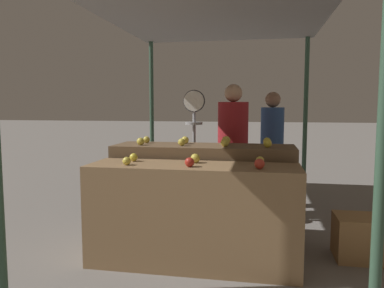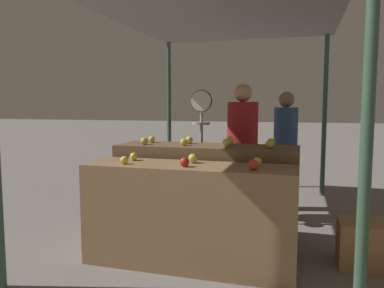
{
  "view_description": "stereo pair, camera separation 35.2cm",
  "coord_description": "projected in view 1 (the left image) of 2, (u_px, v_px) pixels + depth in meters",
  "views": [
    {
      "loc": [
        0.57,
        -3.15,
        1.4
      ],
      "look_at": [
        -0.07,
        0.3,
        1.04
      ],
      "focal_mm": 35.0,
      "sensor_mm": 36.0,
      "label": 1
    },
    {
      "loc": [
        0.91,
        -3.07,
        1.4
      ],
      "look_at": [
        -0.07,
        0.3,
        1.04
      ],
      "focal_mm": 35.0,
      "sensor_mm": 36.0,
      "label": 2
    }
  ],
  "objects": [
    {
      "name": "person_vendor_at_scale",
      "position": [
        233.0,
        142.0,
        4.65
      ],
      "size": [
        0.41,
        0.41,
        1.66
      ],
      "rotation": [
        0.0,
        0.0,
        3.03
      ],
      "color": "#2D2D38",
      "rests_on": "ground_plane"
    },
    {
      "name": "apple_front_2",
      "position": [
        260.0,
        164.0,
        3.01
      ],
      "size": [
        0.09,
        0.09,
        0.09
      ],
      "primitive_type": "sphere",
      "color": "red",
      "rests_on": "display_counter_front"
    },
    {
      "name": "apple_back_5",
      "position": [
        185.0,
        140.0,
        3.95
      ],
      "size": [
        0.08,
        0.08,
        0.08
      ],
      "primitive_type": "sphere",
      "color": "yellow",
      "rests_on": "display_counter_back"
    },
    {
      "name": "apple_back_6",
      "position": [
        226.0,
        140.0,
        3.86
      ],
      "size": [
        0.09,
        0.09,
        0.09
      ],
      "primitive_type": "sphere",
      "color": "yellow",
      "rests_on": "display_counter_back"
    },
    {
      "name": "apple_front_5",
      "position": [
        260.0,
        160.0,
        3.24
      ],
      "size": [
        0.07,
        0.07,
        0.07
      ],
      "primitive_type": "sphere",
      "color": "yellow",
      "rests_on": "display_counter_front"
    },
    {
      "name": "apple_back_7",
      "position": [
        267.0,
        141.0,
        3.81
      ],
      "size": [
        0.08,
        0.08,
        0.08
      ],
      "primitive_type": "sphere",
      "color": "gold",
      "rests_on": "display_counter_back"
    },
    {
      "name": "apple_front_1",
      "position": [
        190.0,
        162.0,
        3.12
      ],
      "size": [
        0.08,
        0.08,
        0.08
      ],
      "primitive_type": "sphere",
      "color": "#AD281E",
      "rests_on": "display_counter_front"
    },
    {
      "name": "display_counter_front",
      "position": [
        193.0,
        215.0,
        3.28
      ],
      "size": [
        1.83,
        0.55,
        0.89
      ],
      "primitive_type": "cube",
      "color": "olive",
      "rests_on": "ground_plane"
    },
    {
      "name": "apple_front_3",
      "position": [
        134.0,
        157.0,
        3.43
      ],
      "size": [
        0.07,
        0.07,
        0.07
      ],
      "primitive_type": "sphere",
      "color": "gold",
      "rests_on": "display_counter_front"
    },
    {
      "name": "apple_back_0",
      "position": [
        141.0,
        141.0,
        3.81
      ],
      "size": [
        0.08,
        0.08,
        0.08
      ],
      "primitive_type": "sphere",
      "color": "gold",
      "rests_on": "display_counter_back"
    },
    {
      "name": "apple_back_2",
      "position": [
        225.0,
        143.0,
        3.66
      ],
      "size": [
        0.08,
        0.08,
        0.08
      ],
      "primitive_type": "sphere",
      "color": "yellow",
      "rests_on": "display_counter_back"
    },
    {
      "name": "apple_back_3",
      "position": [
        268.0,
        143.0,
        3.59
      ],
      "size": [
        0.08,
        0.08,
        0.08
      ],
      "primitive_type": "sphere",
      "color": "gold",
      "rests_on": "display_counter_back"
    },
    {
      "name": "market_canopy",
      "position": [
        210.0,
        18.0,
        4.11
      ],
      "size": [
        2.73,
        4.05,
        2.51
      ],
      "color": "#33513D",
      "rests_on": "ground_plane"
    },
    {
      "name": "apple_front_0",
      "position": [
        127.0,
        161.0,
        3.21
      ],
      "size": [
        0.07,
        0.07,
        0.07
      ],
      "primitive_type": "sphere",
      "color": "gold",
      "rests_on": "display_counter_front"
    },
    {
      "name": "ground_plane",
      "position": [
        193.0,
        264.0,
        3.32
      ],
      "size": [
        60.0,
        60.0,
        0.0
      ],
      "primitive_type": "plane",
      "color": "slate"
    },
    {
      "name": "person_customer_left",
      "position": [
        272.0,
        141.0,
        5.12
      ],
      "size": [
        0.36,
        0.36,
        1.58
      ],
      "rotation": [
        0.0,
        0.0,
        2.98
      ],
      "color": "#2D2D38",
      "rests_on": "ground_plane"
    },
    {
      "name": "wooden_crate_side",
      "position": [
        357.0,
        238.0,
        3.42
      ],
      "size": [
        0.4,
        0.4,
        0.4
      ],
      "primitive_type": "cube",
      "color": "#9E7547",
      "rests_on": "ground_plane"
    },
    {
      "name": "produce_scale",
      "position": [
        194.0,
        128.0,
        4.36
      ],
      "size": [
        0.25,
        0.2,
        1.58
      ],
      "color": "#99999E",
      "rests_on": "ground_plane"
    },
    {
      "name": "display_counter_back",
      "position": [
        203.0,
        193.0,
        3.86
      ],
      "size": [
        1.83,
        0.55,
        1.0
      ],
      "primitive_type": "cube",
      "color": "brown",
      "rests_on": "ground_plane"
    },
    {
      "name": "apple_back_4",
      "position": [
        146.0,
        140.0,
        4.03
      ],
      "size": [
        0.07,
        0.07,
        0.07
      ],
      "primitive_type": "sphere",
      "color": "gold",
      "rests_on": "display_counter_back"
    },
    {
      "name": "apple_back_1",
      "position": [
        182.0,
        142.0,
        3.75
      ],
      "size": [
        0.07,
        0.07,
        0.07
      ],
      "primitive_type": "sphere",
      "color": "gold",
      "rests_on": "display_counter_back"
    },
    {
      "name": "apple_front_4",
      "position": [
        196.0,
        158.0,
        3.33
      ],
      "size": [
        0.08,
        0.08,
        0.08
      ],
      "primitive_type": "sphere",
      "color": "gold",
      "rests_on": "display_counter_front"
    }
  ]
}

